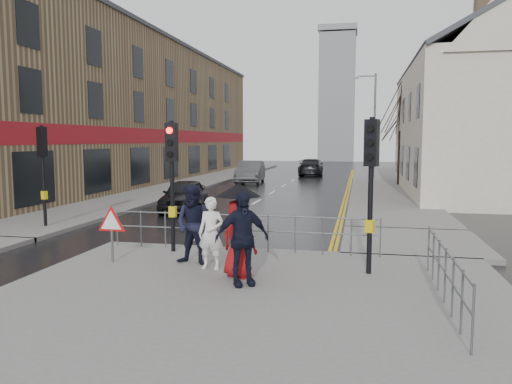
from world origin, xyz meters
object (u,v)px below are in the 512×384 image
at_px(pedestrian_a, 211,233).
at_px(pedestrian_with_umbrella, 238,226).
at_px(pedestrian_b, 194,225).
at_px(pedestrian_d, 242,238).
at_px(car_mid, 250,172).
at_px(car_parked, 184,195).

bearing_deg(pedestrian_a, pedestrian_with_umbrella, -31.78).
xyz_separation_m(pedestrian_b, pedestrian_d, (1.50, -1.42, 0.01)).
height_order(pedestrian_b, car_mid, pedestrian_b).
bearing_deg(pedestrian_d, car_mid, 70.96).
height_order(pedestrian_d, car_mid, pedestrian_d).
bearing_deg(pedestrian_d, pedestrian_b, 105.36).
bearing_deg(pedestrian_a, pedestrian_d, -44.70).
height_order(pedestrian_with_umbrella, pedestrian_d, pedestrian_with_umbrella).
distance_m(pedestrian_a, pedestrian_with_umbrella, 0.99).
bearing_deg(car_parked, car_mid, 83.62).
distance_m(pedestrian_a, pedestrian_b, 0.62).
height_order(pedestrian_b, pedestrian_with_umbrella, pedestrian_with_umbrella).
relative_size(pedestrian_with_umbrella, car_parked, 0.51).
distance_m(pedestrian_a, car_parked, 10.43).
relative_size(pedestrian_b, pedestrian_with_umbrella, 0.93).
relative_size(pedestrian_a, car_parked, 0.41).
distance_m(pedestrian_b, pedestrian_with_umbrella, 1.56).
height_order(pedestrian_with_umbrella, car_parked, pedestrian_with_umbrella).
distance_m(pedestrian_with_umbrella, car_parked, 11.26).
distance_m(pedestrian_with_umbrella, pedestrian_d, 0.62).
relative_size(pedestrian_d, car_mid, 0.40).
relative_size(pedestrian_with_umbrella, car_mid, 0.42).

